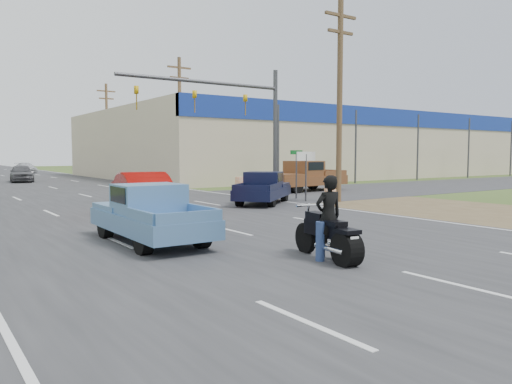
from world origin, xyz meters
TOP-DOWN VIEW (x-y plane):
  - ground at (0.00, 0.00)m, footprint 200.00×200.00m
  - main_road at (0.00, 40.00)m, footprint 15.00×180.00m
  - cross_road at (0.00, 18.00)m, footprint 120.00×10.00m
  - dirt_verge at (11.00, 10.00)m, footprint 8.00×18.00m
  - big_box_store at (32.00, 39.93)m, footprint 50.00×28.10m
  - utility_pole_1 at (9.50, 13.00)m, footprint 2.00×0.28m
  - utility_pole_2 at (9.50, 31.00)m, footprint 2.00×0.28m
  - utility_pole_3 at (9.50, 49.00)m, footprint 2.00×0.28m
  - tree_3 at (55.00, 70.00)m, footprint 8.40×8.40m
  - tree_5 at (30.00, 95.00)m, footprint 7.98×7.98m
  - barrel_0 at (8.00, 12.00)m, footprint 0.56×0.56m
  - barrel_1 at (8.40, 20.50)m, footprint 0.56×0.56m
  - lane_sign at (8.20, 14.00)m, footprint 1.20×0.08m
  - street_name_sign at (8.80, 15.50)m, footprint 0.80×0.08m
  - signal_mast at (5.82, 17.00)m, footprint 9.12×0.40m
  - red_convertible at (-0.50, 13.62)m, footprint 2.43×5.25m
  - motorcycle at (-0.47, 2.91)m, footprint 0.80×2.41m
  - rider at (-0.46, 2.98)m, footprint 0.73×0.53m
  - blue_pickup at (-2.88, 7.51)m, footprint 1.89×4.84m
  - navy_pickup at (5.81, 14.32)m, footprint 4.74×4.42m
  - brown_pickup at (12.64, 19.47)m, footprint 6.13×2.93m
  - distant_car_grey at (-0.50, 41.13)m, footprint 2.28×4.59m
  - distant_car_silver at (3.50, 62.43)m, footprint 2.20×4.62m

SIDE VIEW (x-z plane):
  - ground at x=0.00m, z-range 0.00..0.00m
  - dirt_verge at x=11.00m, z-range 0.00..0.01m
  - cross_road at x=0.00m, z-range 0.00..0.02m
  - main_road at x=0.00m, z-range 0.00..0.02m
  - barrel_0 at x=8.00m, z-range 0.00..1.00m
  - barrel_1 at x=8.40m, z-range 0.00..1.00m
  - motorcycle at x=-0.47m, z-range -0.07..1.15m
  - distant_car_silver at x=3.50m, z-range 0.00..1.30m
  - distant_car_grey at x=-0.50m, z-range 0.00..1.50m
  - navy_pickup at x=5.81m, z-range 0.01..1.56m
  - blue_pickup at x=-2.88m, z-range 0.01..1.61m
  - red_convertible at x=-0.50m, z-range 0.00..1.67m
  - rider at x=-0.46m, z-range 0.00..1.84m
  - brown_pickup at x=12.64m, z-range 0.01..1.97m
  - street_name_sign at x=8.80m, z-range 0.30..2.91m
  - lane_sign at x=8.20m, z-range 0.64..3.16m
  - big_box_store at x=32.00m, z-range 0.01..6.61m
  - signal_mast at x=5.82m, z-range 1.30..8.30m
  - utility_pole_1 at x=9.50m, z-range 0.32..10.32m
  - utility_pole_2 at x=9.50m, z-range 0.32..10.32m
  - utility_pole_3 at x=9.50m, z-range 0.32..10.32m
  - tree_5 at x=30.00m, z-range 0.94..10.82m
  - tree_3 at x=55.00m, z-range 0.99..11.39m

